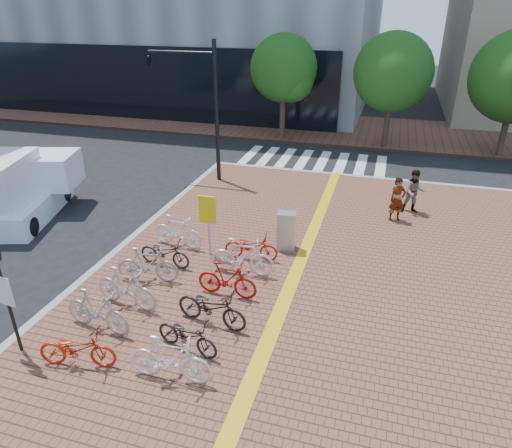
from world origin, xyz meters
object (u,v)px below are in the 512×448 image
(utility_box, at_px, (286,231))
(yellow_sign, at_px, (208,215))
(bike_4, at_px, (165,253))
(pedestrian_a, at_px, (397,200))
(bike_6, at_px, (170,359))
(bike_11, at_px, (251,247))
(bike_0, at_px, (77,349))
(traffic_light_pole, at_px, (185,85))
(bike_9, at_px, (227,280))
(bike_2, at_px, (126,288))
(bike_7, at_px, (187,335))
(bike_5, at_px, (178,231))
(pedestrian_b, at_px, (414,192))
(notice_sign, at_px, (1,284))
(bike_3, at_px, (148,265))
(bike_8, at_px, (212,307))
(bike_10, at_px, (242,257))
(box_truck, at_px, (22,188))
(bike_1, at_px, (97,311))

(utility_box, relative_size, yellow_sign, 0.64)
(bike_4, xyz_separation_m, pedestrian_a, (6.77, 5.44, 0.39))
(bike_6, bearing_deg, bike_11, -5.05)
(bike_0, xyz_separation_m, traffic_light_pole, (-2.66, 12.21, 3.73))
(bike_6, xyz_separation_m, pedestrian_a, (4.46, 9.77, 0.26))
(bike_6, bearing_deg, bike_9, -5.21)
(bike_2, xyz_separation_m, yellow_sign, (1.08, 3.22, 0.85))
(bike_7, bearing_deg, bike_0, 130.28)
(bike_0, distance_m, bike_7, 2.42)
(bike_7, relative_size, bike_9, 0.96)
(bike_5, xyz_separation_m, utility_box, (3.49, 0.87, 0.10))
(bike_7, bearing_deg, bike_6, -165.31)
(bike_5, bearing_deg, bike_9, -125.17)
(pedestrian_b, bearing_deg, bike_6, -125.15)
(bike_4, height_order, notice_sign, notice_sign)
(bike_4, relative_size, bike_5, 0.91)
(bike_3, distance_m, utility_box, 4.58)
(bike_0, xyz_separation_m, bike_8, (2.32, 2.22, 0.05))
(bike_2, relative_size, bike_5, 1.03)
(bike_2, bearing_deg, bike_10, -38.20)
(bike_3, height_order, bike_10, bike_10)
(bike_6, distance_m, notice_sign, 4.04)
(bike_5, distance_m, pedestrian_b, 9.13)
(bike_9, height_order, pedestrian_a, pedestrian_a)
(box_truck, bearing_deg, bike_1, -38.04)
(bike_1, bearing_deg, bike_4, 3.87)
(notice_sign, bearing_deg, utility_box, 53.72)
(bike_1, bearing_deg, bike_0, -159.82)
(yellow_sign, distance_m, box_truck, 8.00)
(box_truck, bearing_deg, bike_9, -17.67)
(bike_8, relative_size, pedestrian_b, 1.14)
(utility_box, distance_m, yellow_sign, 2.64)
(bike_0, distance_m, bike_2, 2.31)
(bike_4, relative_size, notice_sign, 0.57)
(box_truck, bearing_deg, bike_11, -5.11)
(bike_8, bearing_deg, pedestrian_a, -20.68)
(bike_1, distance_m, bike_9, 3.44)
(yellow_sign, relative_size, box_truck, 0.42)
(bike_11, distance_m, notice_sign, 7.02)
(bike_6, bearing_deg, yellow_sign, 9.42)
(yellow_sign, bearing_deg, bike_1, -105.96)
(bike_2, height_order, pedestrian_b, pedestrian_b)
(bike_8, relative_size, box_truck, 0.40)
(bike_10, bearing_deg, yellow_sign, 57.01)
(bike_4, distance_m, bike_10, 2.47)
(bike_0, height_order, bike_10, bike_10)
(bike_8, relative_size, notice_sign, 0.66)
(bike_8, relative_size, bike_9, 1.12)
(bike_8, xyz_separation_m, utility_box, (0.89, 4.40, 0.14))
(bike_5, bearing_deg, bike_6, -149.98)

